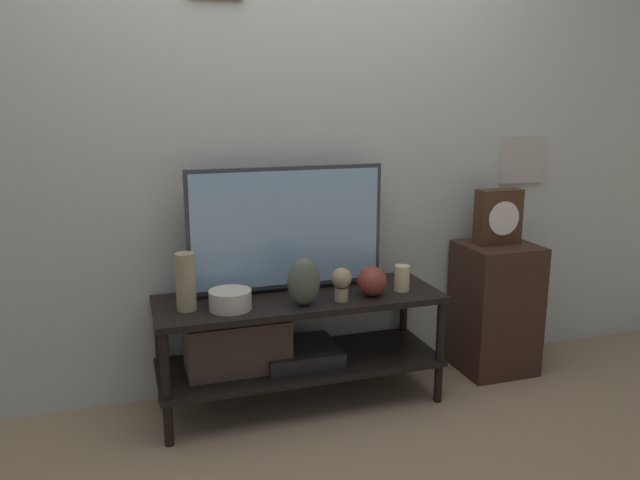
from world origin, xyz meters
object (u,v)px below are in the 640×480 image
object	(u,v)px
vase_round_glass	(372,281)
candle_jar	(402,278)
mantel_clock	(498,217)
vase_urn_stoneware	(304,282)
vase_wide_bowl	(230,300)
television	(287,228)
decorative_bust	(341,282)
vase_tall_ceramic	(186,282)

from	to	relation	value
vase_round_glass	candle_jar	world-z (taller)	vase_round_glass
candle_jar	mantel_clock	distance (m)	0.67
vase_urn_stoneware	vase_wide_bowl	bearing A→B (deg)	171.69
television	vase_urn_stoneware	distance (m)	0.30
television	decorative_bust	xyz separation A→B (m)	(0.20, -0.22, -0.22)
vase_urn_stoneware	decorative_bust	world-z (taller)	vase_urn_stoneware
television	vase_wide_bowl	xyz separation A→B (m)	(-0.31, -0.18, -0.27)
vase_urn_stoneware	decorative_bust	bearing A→B (deg)	1.98
vase_round_glass	vase_wide_bowl	distance (m)	0.67
vase_urn_stoneware	mantel_clock	world-z (taller)	mantel_clock
vase_urn_stoneware	vase_wide_bowl	world-z (taller)	vase_urn_stoneware
candle_jar	decorative_bust	world-z (taller)	decorative_bust
vase_wide_bowl	decorative_bust	bearing A→B (deg)	-4.66
vase_wide_bowl	mantel_clock	distance (m)	1.48
vase_urn_stoneware	mantel_clock	distance (m)	1.16
vase_round_glass	vase_wide_bowl	size ratio (longest dim) A/B	0.74
vase_round_glass	mantel_clock	distance (m)	0.83
candle_jar	decorative_bust	bearing A→B (deg)	-170.27
vase_round_glass	vase_tall_ceramic	size ratio (longest dim) A/B	0.54
vase_round_glass	decorative_bust	distance (m)	0.17
vase_round_glass	mantel_clock	bearing A→B (deg)	12.52
vase_round_glass	decorative_bust	size ratio (longest dim) A/B	0.89
vase_wide_bowl	mantel_clock	bearing A→B (deg)	6.34
vase_urn_stoneware	candle_jar	world-z (taller)	vase_urn_stoneware
vase_tall_ceramic	decorative_bust	size ratio (longest dim) A/B	1.65
vase_urn_stoneware	vase_tall_ceramic	world-z (taller)	vase_tall_ceramic
television	decorative_bust	bearing A→B (deg)	-48.90
mantel_clock	vase_tall_ceramic	bearing A→B (deg)	-176.14
vase_wide_bowl	vase_tall_ceramic	size ratio (longest dim) A/B	0.73
candle_jar	mantel_clock	size ratio (longest dim) A/B	0.43
vase_round_glass	vase_urn_stoneware	xyz separation A→B (m)	(-0.34, -0.03, 0.04)
vase_round_glass	vase_wide_bowl	world-z (taller)	vase_round_glass
vase_wide_bowl	candle_jar	size ratio (longest dim) A/B	1.51
vase_tall_ceramic	candle_jar	world-z (taller)	vase_tall_ceramic
television	vase_tall_ceramic	bearing A→B (deg)	-165.00
television	vase_round_glass	xyz separation A→B (m)	(0.36, -0.20, -0.24)
vase_wide_bowl	television	bearing A→B (deg)	30.63
vase_wide_bowl	candle_jar	xyz separation A→B (m)	(0.83, 0.02, 0.02)
vase_wide_bowl	vase_tall_ceramic	xyz separation A→B (m)	(-0.18, 0.05, 0.08)
decorative_bust	mantel_clock	xyz separation A→B (m)	(0.94, 0.20, 0.21)
television	vase_wide_bowl	bearing A→B (deg)	-149.37
vase_round_glass	candle_jar	xyz separation A→B (m)	(0.17, 0.03, -0.01)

